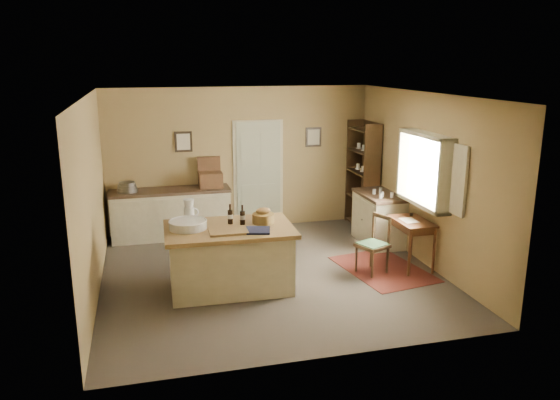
# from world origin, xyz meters

# --- Properties ---
(ground) EXTENTS (5.00, 5.00, 0.00)m
(ground) POSITION_xyz_m (0.00, 0.00, 0.00)
(ground) COLOR #51473E
(ground) RESTS_ON ground
(wall_back) EXTENTS (5.00, 0.10, 2.70)m
(wall_back) POSITION_xyz_m (0.00, 2.50, 1.35)
(wall_back) COLOR olive
(wall_back) RESTS_ON ground
(wall_front) EXTENTS (5.00, 0.10, 2.70)m
(wall_front) POSITION_xyz_m (0.00, -2.50, 1.35)
(wall_front) COLOR olive
(wall_front) RESTS_ON ground
(wall_left) EXTENTS (0.10, 5.00, 2.70)m
(wall_left) POSITION_xyz_m (-2.50, 0.00, 1.35)
(wall_left) COLOR olive
(wall_left) RESTS_ON ground
(wall_right) EXTENTS (0.10, 5.00, 2.70)m
(wall_right) POSITION_xyz_m (2.50, 0.00, 1.35)
(wall_right) COLOR olive
(wall_right) RESTS_ON ground
(ceiling) EXTENTS (5.00, 5.00, 0.00)m
(ceiling) POSITION_xyz_m (0.00, 0.00, 2.70)
(ceiling) COLOR silver
(ceiling) RESTS_ON wall_back
(door) EXTENTS (0.97, 0.06, 2.11)m
(door) POSITION_xyz_m (0.35, 2.47, 1.05)
(door) COLOR #A1A689
(door) RESTS_ON ground
(framed_prints) EXTENTS (2.82, 0.02, 0.38)m
(framed_prints) POSITION_xyz_m (0.20, 2.48, 1.72)
(framed_prints) COLOR black
(framed_prints) RESTS_ON ground
(window) EXTENTS (0.25, 1.99, 1.12)m
(window) POSITION_xyz_m (2.42, -0.20, 1.55)
(window) COLOR beige
(window) RESTS_ON ground
(work_island) EXTENTS (1.82, 1.21, 1.20)m
(work_island) POSITION_xyz_m (-0.69, -0.35, 0.48)
(work_island) COLOR beige
(work_island) RESTS_ON ground
(sideboard) EXTENTS (2.16, 0.61, 1.18)m
(sideboard) POSITION_xyz_m (-1.34, 2.20, 0.48)
(sideboard) COLOR beige
(sideboard) RESTS_ON ground
(rug) EXTENTS (1.34, 1.75, 0.01)m
(rug) POSITION_xyz_m (1.75, -0.25, 0.00)
(rug) COLOR #531C14
(rug) RESTS_ON ground
(writing_desk) EXTENTS (0.49, 0.80, 0.82)m
(writing_desk) POSITION_xyz_m (2.20, -0.25, 0.66)
(writing_desk) COLOR #391E0F
(writing_desk) RESTS_ON ground
(desk_chair) EXTENTS (0.54, 0.54, 0.88)m
(desk_chair) POSITION_xyz_m (1.52, -0.32, 0.44)
(desk_chair) COLOR black
(desk_chair) RESTS_ON ground
(right_cabinet) EXTENTS (0.62, 1.11, 0.99)m
(right_cabinet) POSITION_xyz_m (2.20, 0.97, 0.46)
(right_cabinet) COLOR beige
(right_cabinet) RESTS_ON ground
(shelving_unit) EXTENTS (0.35, 0.92, 2.04)m
(shelving_unit) POSITION_xyz_m (2.35, 2.00, 1.02)
(shelving_unit) COLOR black
(shelving_unit) RESTS_ON ground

